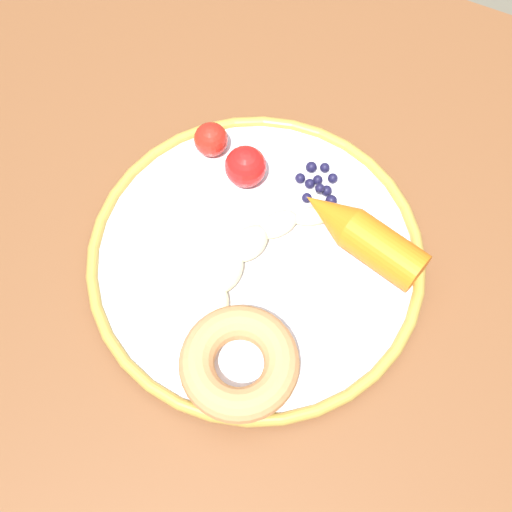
{
  "coord_description": "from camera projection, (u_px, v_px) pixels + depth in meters",
  "views": [
    {
      "loc": [
        -0.09,
        0.29,
        1.35
      ],
      "look_at": [
        0.04,
        0.04,
        0.74
      ],
      "focal_mm": 47.16,
      "sensor_mm": 36.0,
      "label": 1
    }
  ],
  "objects": [
    {
      "name": "tomato_near",
      "position": [
        211.0,
        139.0,
        0.71
      ],
      "size": [
        0.04,
        0.04,
        0.04
      ],
      "primitive_type": "sphere",
      "color": "red",
      "rests_on": "plate"
    },
    {
      "name": "plate",
      "position": [
        256.0,
        257.0,
        0.67
      ],
      "size": [
        0.34,
        0.34,
        0.02
      ],
      "color": "silver",
      "rests_on": "dining_table"
    },
    {
      "name": "blueberry_pile",
      "position": [
        319.0,
        184.0,
        0.7
      ],
      "size": [
        0.05,
        0.05,
        0.02
      ],
      "color": "#191638",
      "rests_on": "plate"
    },
    {
      "name": "tomato_mid",
      "position": [
        246.0,
        166.0,
        0.69
      ],
      "size": [
        0.04,
        0.04,
        0.04
      ],
      "primitive_type": "sphere",
      "color": "red",
      "rests_on": "plate"
    },
    {
      "name": "ground_plane",
      "position": [
        279.0,
        404.0,
        1.35
      ],
      "size": [
        6.0,
        6.0,
        0.0
      ],
      "primitive_type": "plane",
      "color": "#5C5747"
    },
    {
      "name": "carrot_orange",
      "position": [
        361.0,
        235.0,
        0.65
      ],
      "size": [
        0.14,
        0.07,
        0.04
      ],
      "color": "orange",
      "rests_on": "plate"
    },
    {
      "name": "banana",
      "position": [
        255.0,
        250.0,
        0.66
      ],
      "size": [
        0.09,
        0.17,
        0.03
      ],
      "color": "#F5E8AC",
      "rests_on": "plate"
    },
    {
      "name": "dining_table",
      "position": [
        297.0,
        281.0,
        0.77
      ],
      "size": [
        1.11,
        0.79,
        0.73
      ],
      "color": "brown",
      "rests_on": "ground_plane"
    },
    {
      "name": "donut",
      "position": [
        236.0,
        361.0,
        0.61
      ],
      "size": [
        0.12,
        0.12,
        0.03
      ],
      "primitive_type": "torus",
      "rotation": [
        0.0,
        0.0,
        3.0
      ],
      "color": "tan",
      "rests_on": "plate"
    }
  ]
}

